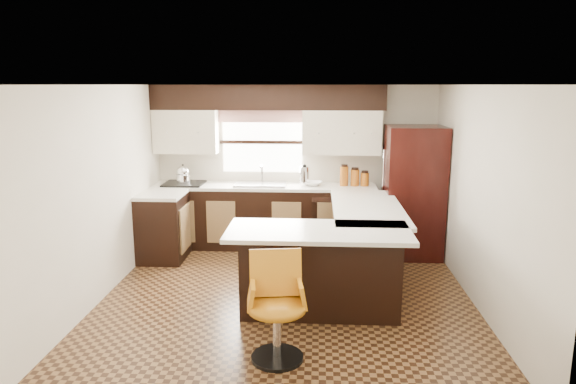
# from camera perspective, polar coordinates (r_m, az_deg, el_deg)

# --- Properties ---
(floor) EXTENTS (4.40, 4.40, 0.00)m
(floor) POSITION_cam_1_polar(r_m,az_deg,el_deg) (6.03, -0.14, -11.63)
(floor) COLOR #49301A
(floor) RESTS_ON ground
(ceiling) EXTENTS (4.40, 4.40, 0.00)m
(ceiling) POSITION_cam_1_polar(r_m,az_deg,el_deg) (5.53, -0.15, 11.83)
(ceiling) COLOR silver
(ceiling) RESTS_ON wall_back
(wall_back) EXTENTS (4.40, 0.00, 4.40)m
(wall_back) POSITION_cam_1_polar(r_m,az_deg,el_deg) (7.82, 0.83, 3.01)
(wall_back) COLOR beige
(wall_back) RESTS_ON floor
(wall_front) EXTENTS (4.40, 0.00, 4.40)m
(wall_front) POSITION_cam_1_polar(r_m,az_deg,el_deg) (3.55, -2.33, -7.97)
(wall_front) COLOR beige
(wall_front) RESTS_ON floor
(wall_left) EXTENTS (0.00, 4.40, 4.40)m
(wall_left) POSITION_cam_1_polar(r_m,az_deg,el_deg) (6.15, -20.07, -0.15)
(wall_left) COLOR beige
(wall_left) RESTS_ON floor
(wall_right) EXTENTS (0.00, 4.40, 4.40)m
(wall_right) POSITION_cam_1_polar(r_m,az_deg,el_deg) (5.92, 20.60, -0.64)
(wall_right) COLOR beige
(wall_right) RESTS_ON floor
(base_cab_back) EXTENTS (3.30, 0.60, 0.90)m
(base_cab_back) POSITION_cam_1_polar(r_m,az_deg,el_deg) (7.71, -2.63, -2.83)
(base_cab_back) COLOR black
(base_cab_back) RESTS_ON floor
(base_cab_left) EXTENTS (0.60, 0.70, 0.90)m
(base_cab_left) POSITION_cam_1_polar(r_m,az_deg,el_deg) (7.36, -13.69, -3.87)
(base_cab_left) COLOR black
(base_cab_left) RESTS_ON floor
(counter_back) EXTENTS (3.30, 0.60, 0.04)m
(counter_back) POSITION_cam_1_polar(r_m,az_deg,el_deg) (7.61, -2.66, 0.62)
(counter_back) COLOR silver
(counter_back) RESTS_ON base_cab_back
(counter_left) EXTENTS (0.60, 0.70, 0.04)m
(counter_left) POSITION_cam_1_polar(r_m,az_deg,el_deg) (7.25, -13.88, -0.27)
(counter_left) COLOR silver
(counter_left) RESTS_ON base_cab_left
(soffit) EXTENTS (3.40, 0.35, 0.36)m
(soffit) POSITION_cam_1_polar(r_m,az_deg,el_deg) (7.58, -2.28, 10.47)
(soffit) COLOR black
(soffit) RESTS_ON wall_back
(upper_cab_left) EXTENTS (0.94, 0.35, 0.64)m
(upper_cab_left) POSITION_cam_1_polar(r_m,az_deg,el_deg) (7.82, -11.23, 6.62)
(upper_cab_left) COLOR beige
(upper_cab_left) RESTS_ON wall_back
(upper_cab_right) EXTENTS (1.14, 0.35, 0.64)m
(upper_cab_right) POSITION_cam_1_polar(r_m,az_deg,el_deg) (7.58, 5.96, 6.63)
(upper_cab_right) COLOR beige
(upper_cab_right) RESTS_ON wall_back
(window_pane) EXTENTS (1.20, 0.02, 0.90)m
(window_pane) POSITION_cam_1_polar(r_m,az_deg,el_deg) (7.79, -2.86, 5.56)
(window_pane) COLOR white
(window_pane) RESTS_ON wall_back
(valance) EXTENTS (1.30, 0.06, 0.18)m
(valance) POSITION_cam_1_polar(r_m,az_deg,el_deg) (7.72, -2.92, 8.40)
(valance) COLOR #D19B93
(valance) RESTS_ON wall_back
(sink) EXTENTS (0.75, 0.45, 0.03)m
(sink) POSITION_cam_1_polar(r_m,az_deg,el_deg) (7.58, -3.06, 0.87)
(sink) COLOR #B2B2B7
(sink) RESTS_ON counter_back
(dishwasher) EXTENTS (0.58, 0.03, 0.78)m
(dishwasher) POSITION_cam_1_polar(r_m,az_deg,el_deg) (7.40, 4.88, -3.64)
(dishwasher) COLOR black
(dishwasher) RESTS_ON floor
(cooktop) EXTENTS (0.58, 0.50, 0.02)m
(cooktop) POSITION_cam_1_polar(r_m,az_deg,el_deg) (7.80, -11.49, 0.93)
(cooktop) COLOR black
(cooktop) RESTS_ON counter_back
(peninsula_long) EXTENTS (0.60, 1.95, 0.90)m
(peninsula_long) POSITION_cam_1_polar(r_m,az_deg,el_deg) (6.47, 8.22, -5.83)
(peninsula_long) COLOR black
(peninsula_long) RESTS_ON floor
(peninsula_return) EXTENTS (1.65, 0.60, 0.90)m
(peninsula_return) POSITION_cam_1_polar(r_m,az_deg,el_deg) (5.52, 3.57, -8.86)
(peninsula_return) COLOR black
(peninsula_return) RESTS_ON floor
(counter_pen_long) EXTENTS (0.84, 1.95, 0.04)m
(counter_pen_long) POSITION_cam_1_polar(r_m,az_deg,el_deg) (6.35, 8.80, -1.77)
(counter_pen_long) COLOR silver
(counter_pen_long) RESTS_ON peninsula_long
(counter_pen_return) EXTENTS (1.89, 0.84, 0.04)m
(counter_pen_return) POSITION_cam_1_polar(r_m,az_deg,el_deg) (5.29, 3.42, -4.41)
(counter_pen_return) COLOR silver
(counter_pen_return) RESTS_ON peninsula_return
(refrigerator) EXTENTS (0.79, 0.76, 1.84)m
(refrigerator) POSITION_cam_1_polar(r_m,az_deg,el_deg) (7.44, 13.71, 0.03)
(refrigerator) COLOR black
(refrigerator) RESTS_ON floor
(bar_chair) EXTENTS (0.58, 0.58, 0.96)m
(bar_chair) POSITION_cam_1_polar(r_m,az_deg,el_deg) (4.60, -1.23, -12.88)
(bar_chair) COLOR #C07310
(bar_chair) RESTS_ON floor
(kettle) EXTENTS (0.21, 0.21, 0.28)m
(kettle) POSITION_cam_1_polar(r_m,az_deg,el_deg) (7.77, -11.57, 2.03)
(kettle) COLOR silver
(kettle) RESTS_ON cooktop
(percolator) EXTENTS (0.14, 0.14, 0.28)m
(percolator) POSITION_cam_1_polar(r_m,az_deg,el_deg) (7.54, 1.82, 1.78)
(percolator) COLOR silver
(percolator) RESTS_ON counter_back
(mixing_bowl) EXTENTS (0.31, 0.31, 0.06)m
(mixing_bowl) POSITION_cam_1_polar(r_m,az_deg,el_deg) (7.55, 2.83, 0.95)
(mixing_bowl) COLOR white
(mixing_bowl) RESTS_ON counter_back
(canister_large) EXTENTS (0.12, 0.12, 0.29)m
(canister_large) POSITION_cam_1_polar(r_m,az_deg,el_deg) (7.56, 6.24, 1.77)
(canister_large) COLOR #9C4F11
(canister_large) RESTS_ON counter_back
(canister_med) EXTENTS (0.12, 0.12, 0.24)m
(canister_med) POSITION_cam_1_polar(r_m,az_deg,el_deg) (7.58, 7.44, 1.58)
(canister_med) COLOR #9C4F11
(canister_med) RESTS_ON counter_back
(canister_small) EXTENTS (0.12, 0.12, 0.19)m
(canister_small) POSITION_cam_1_polar(r_m,az_deg,el_deg) (7.59, 8.52, 1.40)
(canister_small) COLOR #9C4F11
(canister_small) RESTS_ON counter_back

